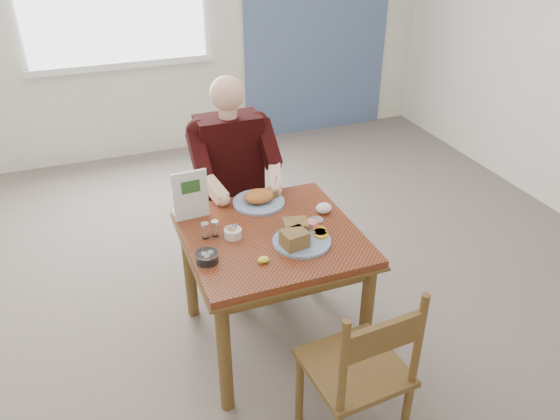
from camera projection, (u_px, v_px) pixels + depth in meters
name	position (u px, v px, depth m)	size (l,w,h in m)	color
floor	(272.00, 338.00, 3.27)	(6.00, 6.00, 0.00)	#695B55
wall_back	(159.00, 8.00, 4.99)	(5.50, 5.50, 0.00)	white
lemon_wedge	(263.00, 260.00, 2.65)	(0.06, 0.04, 0.03)	yellow
napkin	(324.00, 208.00, 3.06)	(0.09, 0.08, 0.06)	white
metal_dish	(316.00, 220.00, 3.00)	(0.08, 0.08, 0.01)	silver
table	(272.00, 250.00, 2.95)	(0.92, 0.92, 0.75)	brown
chair_far	(231.00, 207.00, 3.68)	(0.42, 0.42, 0.95)	brown
chair_near	(360.00, 372.00, 2.41)	(0.45, 0.45, 0.95)	brown
diner	(233.00, 168.00, 3.44)	(0.53, 0.56, 1.39)	tan
near_plate	(299.00, 236.00, 2.80)	(0.33, 0.31, 0.10)	white
far_plate	(260.00, 199.00, 3.16)	(0.33, 0.33, 0.08)	white
caddy	(233.00, 233.00, 2.85)	(0.11, 0.11, 0.07)	white
shakers	(210.00, 230.00, 2.84)	(0.09, 0.04, 0.09)	white
creamer	(207.00, 257.00, 2.65)	(0.14, 0.14, 0.05)	white
menu	(191.00, 195.00, 2.95)	(0.19, 0.03, 0.29)	white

